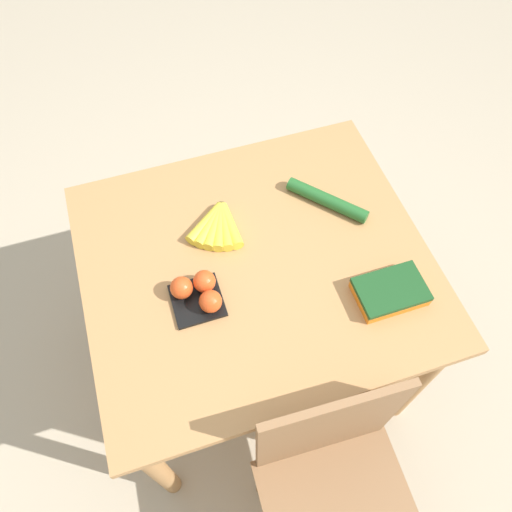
% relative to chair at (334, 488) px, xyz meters
% --- Properties ---
extents(ground_plane, '(12.00, 12.00, 0.00)m').
position_rel_chair_xyz_m(ground_plane, '(0.03, -0.63, -0.48)').
color(ground_plane, '#B7A88E').
extents(dining_table, '(1.03, 0.92, 0.75)m').
position_rel_chair_xyz_m(dining_table, '(0.03, -0.63, 0.15)').
color(dining_table, '#B27F4C').
rests_on(dining_table, ground_plane).
extents(chair, '(0.44, 0.42, 0.91)m').
position_rel_chair_xyz_m(chair, '(0.00, 0.00, 0.00)').
color(chair, '#8E6642').
rests_on(chair, ground_plane).
extents(banana_bunch, '(0.16, 0.18, 0.04)m').
position_rel_chair_xyz_m(banana_bunch, '(0.10, -0.78, 0.29)').
color(banana_bunch, brown).
rests_on(banana_bunch, dining_table).
extents(tomato_pack, '(0.14, 0.14, 0.07)m').
position_rel_chair_xyz_m(tomato_pack, '(0.22, -0.56, 0.30)').
color(tomato_pack, black).
rests_on(tomato_pack, dining_table).
extents(carrot_bag, '(0.19, 0.13, 0.04)m').
position_rel_chair_xyz_m(carrot_bag, '(-0.30, -0.40, 0.29)').
color(carrot_bag, orange).
rests_on(carrot_bag, dining_table).
extents(cucumber_near, '(0.21, 0.23, 0.04)m').
position_rel_chair_xyz_m(cucumber_near, '(-0.25, -0.76, 0.29)').
color(cucumber_near, '#236028').
rests_on(cucumber_near, dining_table).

